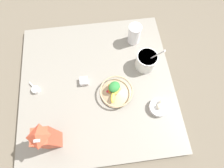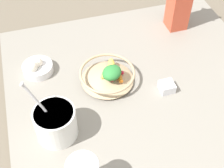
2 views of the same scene
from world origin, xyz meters
TOP-DOWN VIEW (x-y plane):
  - ground_plane at (0.00, 0.00)m, footprint 6.00×6.00m
  - countertop at (0.00, 0.00)m, footprint 0.99×0.99m
  - fruit_bowl at (0.12, -0.08)m, footprint 0.21×0.21m
  - yogurt_tub at (0.34, 0.09)m, footprint 0.14×0.13m
  - spice_jar at (-0.08, 0.02)m, footprint 0.05×0.05m
  - garlic_bowl at (0.36, -0.21)m, footprint 0.12×0.12m

SIDE VIEW (x-z plane):
  - ground_plane at x=0.00m, z-range 0.00..0.00m
  - countertop at x=0.00m, z-range 0.00..0.04m
  - spice_jar at x=-0.08m, z-range 0.04..0.07m
  - garlic_bowl at x=0.36m, z-range 0.03..0.09m
  - fruit_bowl at x=0.12m, z-range 0.03..0.11m
  - yogurt_tub at x=0.34m, z-range -0.01..0.21m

